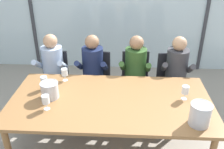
# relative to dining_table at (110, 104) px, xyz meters

# --- Properties ---
(ground) EXTENTS (14.00, 14.00, 0.00)m
(ground) POSITION_rel_dining_table_xyz_m (0.00, 1.00, -0.68)
(ground) COLOR #9E9384
(window_glass_panel) EXTENTS (7.58, 0.03, 2.60)m
(window_glass_panel) POSITION_rel_dining_table_xyz_m (0.00, 2.41, 0.62)
(window_glass_panel) COLOR silver
(window_glass_panel) RESTS_ON ground
(window_mullion_left) EXTENTS (0.06, 0.06, 2.60)m
(window_mullion_left) POSITION_rel_dining_table_xyz_m (-1.71, 2.39, 0.62)
(window_mullion_left) COLOR #38383D
(window_mullion_left) RESTS_ON ground
(window_mullion_right) EXTENTS (0.06, 0.06, 2.60)m
(window_mullion_right) POSITION_rel_dining_table_xyz_m (1.71, 2.39, 0.62)
(window_mullion_right) COLOR #38383D
(window_mullion_right) RESTS_ON ground
(dining_table) EXTENTS (2.38, 1.20, 0.74)m
(dining_table) POSITION_rel_dining_table_xyz_m (0.00, 0.00, 0.00)
(dining_table) COLOR olive
(dining_table) RESTS_ON ground
(chair_near_curtain) EXTENTS (0.46, 0.46, 0.88)m
(chair_near_curtain) POSITION_rel_dining_table_xyz_m (-0.96, 0.98, -0.16)
(chair_near_curtain) COLOR #232328
(chair_near_curtain) RESTS_ON ground
(chair_left_of_center) EXTENTS (0.49, 0.49, 0.88)m
(chair_left_of_center) POSITION_rel_dining_table_xyz_m (-0.29, 1.01, -0.16)
(chair_left_of_center) COLOR #232328
(chair_left_of_center) RESTS_ON ground
(chair_center) EXTENTS (0.45, 0.45, 0.88)m
(chair_center) POSITION_rel_dining_table_xyz_m (0.33, 1.03, -0.16)
(chair_center) COLOR #232328
(chair_center) RESTS_ON ground
(chair_right_of_center) EXTENTS (0.50, 0.50, 0.88)m
(chair_right_of_center) POSITION_rel_dining_table_xyz_m (0.89, 0.99, -0.16)
(chair_right_of_center) COLOR #232328
(chair_right_of_center) RESTS_ON ground
(person_pale_blue_shirt) EXTENTS (0.47, 0.62, 1.20)m
(person_pale_blue_shirt) POSITION_rel_dining_table_xyz_m (-0.95, 0.87, 0.01)
(person_pale_blue_shirt) COLOR #9EB2D1
(person_pale_blue_shirt) RESTS_ON ground
(person_navy_polo) EXTENTS (0.47, 0.62, 1.20)m
(person_navy_polo) POSITION_rel_dining_table_xyz_m (-0.33, 0.87, 0.01)
(person_navy_polo) COLOR #192347
(person_navy_polo) RESTS_ON ground
(person_olive_shirt) EXTENTS (0.48, 0.63, 1.20)m
(person_olive_shirt) POSITION_rel_dining_table_xyz_m (0.32, 0.87, 0.01)
(person_olive_shirt) COLOR #2D5123
(person_olive_shirt) RESTS_ON ground
(person_charcoal_jacket) EXTENTS (0.49, 0.63, 1.20)m
(person_charcoal_jacket) POSITION_rel_dining_table_xyz_m (0.93, 0.87, 0.01)
(person_charcoal_jacket) COLOR #38383D
(person_charcoal_jacket) RESTS_ON ground
(ice_bucket_primary) EXTENTS (0.21, 0.21, 0.20)m
(ice_bucket_primary) POSITION_rel_dining_table_xyz_m (-0.72, 0.01, 0.16)
(ice_bucket_primary) COLOR #B7B7BC
(ice_bucket_primary) RESTS_ON dining_table
(ice_bucket_secondary) EXTENTS (0.22, 0.22, 0.24)m
(ice_bucket_secondary) POSITION_rel_dining_table_xyz_m (0.92, -0.40, 0.18)
(ice_bucket_secondary) COLOR #B7B7BC
(ice_bucket_secondary) RESTS_ON dining_table
(wine_glass_by_left_taster) EXTENTS (0.08, 0.08, 0.17)m
(wine_glass_by_left_taster) POSITION_rel_dining_table_xyz_m (-0.64, 0.43, 0.18)
(wine_glass_by_left_taster) COLOR silver
(wine_glass_by_left_taster) RESTS_ON dining_table
(wine_glass_near_bucket) EXTENTS (0.08, 0.08, 0.17)m
(wine_glass_near_bucket) POSITION_rel_dining_table_xyz_m (-0.84, 0.20, 0.18)
(wine_glass_near_bucket) COLOR silver
(wine_glass_near_bucket) RESTS_ON dining_table
(wine_glass_center_pour) EXTENTS (0.08, 0.08, 0.17)m
(wine_glass_center_pour) POSITION_rel_dining_table_xyz_m (-0.70, -0.23, 0.18)
(wine_glass_center_pour) COLOR silver
(wine_glass_center_pour) RESTS_ON dining_table
(wine_glass_by_right_taster) EXTENTS (0.08, 0.08, 0.17)m
(wine_glass_by_right_taster) POSITION_rel_dining_table_xyz_m (0.87, 0.06, 0.18)
(wine_glass_by_right_taster) COLOR silver
(wine_glass_by_right_taster) RESTS_ON dining_table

